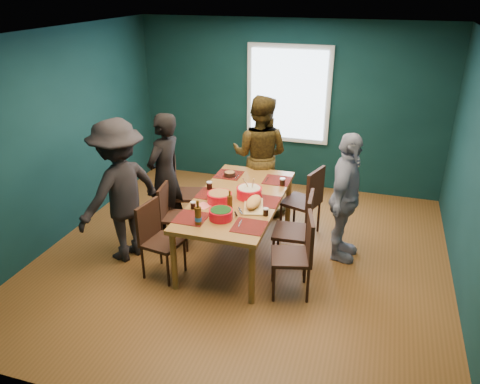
% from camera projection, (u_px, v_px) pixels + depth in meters
% --- Properties ---
extents(room, '(5.01, 5.01, 2.71)m').
position_uv_depth(room, '(250.00, 148.00, 5.61)').
color(room, brown).
rests_on(room, ground).
extents(dining_table, '(1.04, 2.06, 0.78)m').
position_uv_depth(dining_table, '(238.00, 203.00, 5.76)').
color(dining_table, olive).
rests_on(dining_table, floor).
extents(chair_left_far, '(0.53, 0.53, 0.98)m').
position_uv_depth(chair_left_far, '(180.00, 188.00, 6.52)').
color(chair_left_far, black).
rests_on(chair_left_far, floor).
extents(chair_left_mid, '(0.42, 0.42, 0.84)m').
position_uv_depth(chair_left_mid, '(171.00, 211.00, 6.05)').
color(chair_left_mid, black).
rests_on(chair_left_mid, floor).
extents(chair_left_near, '(0.47, 0.47, 0.91)m').
position_uv_depth(chair_left_near, '(156.00, 234.00, 5.42)').
color(chair_left_near, black).
rests_on(chair_left_near, floor).
extents(chair_right_far, '(0.56, 0.56, 0.98)m').
position_uv_depth(chair_right_far, '(307.00, 197.00, 6.23)').
color(chair_right_far, black).
rests_on(chair_right_far, floor).
extents(chair_right_mid, '(0.47, 0.47, 0.97)m').
position_uv_depth(chair_right_mid, '(300.00, 226.00, 5.53)').
color(chair_right_mid, black).
rests_on(chair_right_mid, floor).
extents(chair_right_near, '(0.52, 0.52, 0.95)m').
position_uv_depth(chair_right_near, '(300.00, 250.00, 5.06)').
color(chair_right_near, black).
rests_on(chair_right_near, floor).
extents(person_far_left, '(0.52, 0.69, 1.70)m').
position_uv_depth(person_far_left, '(165.00, 175.00, 6.21)').
color(person_far_left, black).
rests_on(person_far_left, floor).
extents(person_back, '(0.88, 0.70, 1.77)m').
position_uv_depth(person_back, '(260.00, 155.00, 6.81)').
color(person_back, black).
rests_on(person_back, floor).
extents(person_right, '(0.50, 0.99, 1.63)m').
position_uv_depth(person_right, '(345.00, 198.00, 5.64)').
color(person_right, white).
rests_on(person_right, floor).
extents(person_near_left, '(1.05, 1.32, 1.79)m').
position_uv_depth(person_near_left, '(120.00, 191.00, 5.63)').
color(person_near_left, black).
rests_on(person_near_left, floor).
extents(bowl_salad, '(0.30, 0.30, 0.12)m').
position_uv_depth(bowl_salad, '(219.00, 197.00, 5.59)').
color(bowl_salad, red).
rests_on(bowl_salad, dining_table).
extents(bowl_dumpling, '(0.31, 0.31, 0.29)m').
position_uv_depth(bowl_dumpling, '(249.00, 192.00, 5.72)').
color(bowl_dumpling, red).
rests_on(bowl_dumpling, dining_table).
extents(bowl_herbs, '(0.27, 0.27, 0.12)m').
position_uv_depth(bowl_herbs, '(221.00, 214.00, 5.20)').
color(bowl_herbs, red).
rests_on(bowl_herbs, dining_table).
extents(cutting_board, '(0.33, 0.57, 0.12)m').
position_uv_depth(cutting_board, '(253.00, 203.00, 5.47)').
color(cutting_board, tan).
rests_on(cutting_board, dining_table).
extents(small_bowl, '(0.16, 0.16, 0.07)m').
position_uv_depth(small_bowl, '(230.00, 174.00, 6.34)').
color(small_bowl, black).
rests_on(small_bowl, dining_table).
extents(beer_bottle_a, '(0.08, 0.08, 0.29)m').
position_uv_depth(beer_bottle_a, '(198.00, 216.00, 5.06)').
color(beer_bottle_a, '#442A0C').
rests_on(beer_bottle_a, dining_table).
extents(beer_bottle_b, '(0.06, 0.06, 0.24)m').
position_uv_depth(beer_bottle_b, '(230.00, 202.00, 5.40)').
color(beer_bottle_b, '#442A0C').
rests_on(beer_bottle_b, dining_table).
extents(cola_glass_a, '(0.06, 0.06, 0.09)m').
position_uv_depth(cola_glass_a, '(193.00, 205.00, 5.44)').
color(cola_glass_a, black).
rests_on(cola_glass_a, dining_table).
extents(cola_glass_b, '(0.06, 0.06, 0.09)m').
position_uv_depth(cola_glass_b, '(266.00, 212.00, 5.28)').
color(cola_glass_b, black).
rests_on(cola_glass_b, dining_table).
extents(cola_glass_c, '(0.07, 0.07, 0.10)m').
position_uv_depth(cola_glass_c, '(282.00, 182.00, 6.05)').
color(cola_glass_c, black).
rests_on(cola_glass_c, dining_table).
extents(cola_glass_d, '(0.07, 0.07, 0.10)m').
position_uv_depth(cola_glass_d, '(209.00, 185.00, 5.94)').
color(cola_glass_d, black).
rests_on(cola_glass_d, dining_table).
extents(napkin_a, '(0.16, 0.16, 0.00)m').
position_uv_depth(napkin_a, '(264.00, 199.00, 5.70)').
color(napkin_a, '#FF706B').
rests_on(napkin_a, dining_table).
extents(napkin_b, '(0.21, 0.21, 0.00)m').
position_uv_depth(napkin_b, '(204.00, 206.00, 5.52)').
color(napkin_b, '#FF706B').
rests_on(napkin_b, dining_table).
extents(napkin_c, '(0.14, 0.14, 0.00)m').
position_uv_depth(napkin_c, '(247.00, 228.00, 5.02)').
color(napkin_c, '#FF706B').
rests_on(napkin_c, dining_table).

